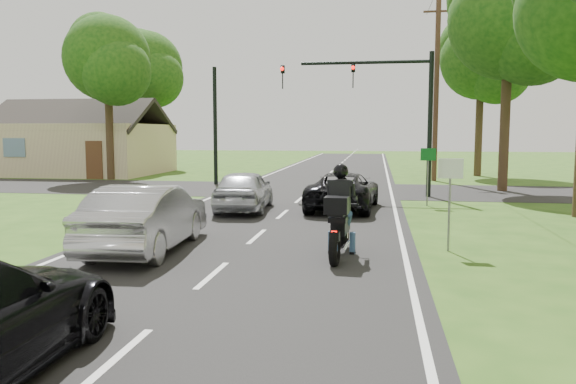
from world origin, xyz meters
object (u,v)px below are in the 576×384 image
object	(u,v)px
silver_sedan	(147,218)
utility_pole_far	(436,88)
dark_suv	(344,191)
sign_white	(450,182)
motorcycle_rider	(340,221)
traffic_signal	(385,98)
sign_green	(428,163)
silver_suv	(244,190)

from	to	relation	value
silver_sedan	utility_pole_far	world-z (taller)	utility_pole_far
dark_suv	sign_white	size ratio (longest dim) A/B	2.21
motorcycle_rider	dark_suv	bearing A→B (deg)	96.35
dark_suv	traffic_signal	distance (m)	5.83
traffic_signal	sign_white	world-z (taller)	traffic_signal
utility_pole_far	sign_white	size ratio (longest dim) A/B	4.71
motorcycle_rider	traffic_signal	xyz separation A→B (m)	(1.05, 12.08, 3.32)
sign_green	utility_pole_far	bearing A→B (deg)	83.27
motorcycle_rider	sign_green	world-z (taller)	sign_green
dark_suv	traffic_signal	bearing A→B (deg)	-103.41
traffic_signal	sign_green	world-z (taller)	traffic_signal
sign_white	utility_pole_far	bearing A→B (deg)	85.49
traffic_signal	sign_white	xyz separation A→B (m)	(1.36, -11.02, -2.54)
utility_pole_far	sign_white	distance (m)	19.39
silver_suv	sign_green	size ratio (longest dim) A/B	1.96
sign_white	sign_green	bearing A→B (deg)	88.57
silver_sedan	traffic_signal	world-z (taller)	traffic_signal
silver_suv	sign_white	distance (m)	8.43
motorcycle_rider	utility_pole_far	size ratio (longest dim) A/B	0.24
motorcycle_rider	dark_suv	xyz separation A→B (m)	(-0.37, 7.61, -0.15)
silver_suv	sign_white	bearing A→B (deg)	133.09
traffic_signal	utility_pole_far	size ratio (longest dim) A/B	0.64
dark_suv	utility_pole_far	bearing A→B (deg)	-104.69
dark_suv	sign_green	xyz separation A→B (m)	(2.99, 1.45, 0.93)
dark_suv	utility_pole_far	xyz separation A→B (m)	(4.29, 12.47, 4.42)
dark_suv	sign_green	bearing A→B (deg)	-149.86
utility_pole_far	sign_green	distance (m)	11.63
traffic_signal	dark_suv	bearing A→B (deg)	-107.70
dark_suv	silver_suv	distance (m)	3.48
traffic_signal	utility_pole_far	bearing A→B (deg)	70.32
motorcycle_rider	silver_sedan	bearing A→B (deg)	-176.58
motorcycle_rider	silver_suv	distance (m)	7.72
motorcycle_rider	utility_pole_far	xyz separation A→B (m)	(3.92, 20.08, 4.27)
dark_suv	traffic_signal	size ratio (longest dim) A/B	0.74
silver_suv	sign_green	xyz separation A→B (m)	(6.36, 2.31, 0.88)
dark_suv	silver_suv	world-z (taller)	silver_suv
dark_suv	silver_sedan	xyz separation A→B (m)	(-4.03, -7.60, 0.11)
silver_sedan	sign_white	xyz separation A→B (m)	(6.82, 1.05, 0.82)
dark_suv	sign_white	world-z (taller)	sign_white
traffic_signal	utility_pole_far	xyz separation A→B (m)	(2.86, 8.00, 0.95)
silver_suv	traffic_signal	size ratio (longest dim) A/B	0.65
traffic_signal	motorcycle_rider	bearing A→B (deg)	-94.98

